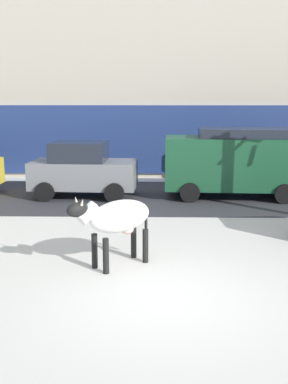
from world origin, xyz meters
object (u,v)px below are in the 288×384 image
object	(u,v)px
cow_holstein	(117,217)
car_darkgreen_van	(235,161)
car_grey_hatchback	(83,170)
pedestrian_by_cars	(230,159)
pedestrian_far_left	(187,159)

from	to	relation	value
cow_holstein	car_darkgreen_van	size ratio (longest dim) A/B	0.36
car_grey_hatchback	pedestrian_by_cars	xyz separation A→B (m)	(5.43, 3.07, -0.05)
cow_holstein	car_darkgreen_van	bearing A→B (deg)	62.70
car_darkgreen_van	pedestrian_by_cars	bearing A→B (deg)	84.09
pedestrian_by_cars	car_grey_hatchback	bearing A→B (deg)	-150.49
cow_holstein	pedestrian_far_left	bearing A→B (deg)	78.06
car_grey_hatchback	pedestrian_far_left	world-z (taller)	car_grey_hatchback
pedestrian_by_cars	pedestrian_far_left	size ratio (longest dim) A/B	1.00
car_grey_hatchback	pedestrian_by_cars	distance (m)	6.24
cow_holstein	pedestrian_by_cars	distance (m)	10.37
pedestrian_by_cars	pedestrian_far_left	distance (m)	1.71
car_darkgreen_van	pedestrian_by_cars	distance (m)	3.04
pedestrian_by_cars	pedestrian_far_left	bearing A→B (deg)	180.00
cow_holstein	pedestrian_by_cars	world-z (taller)	pedestrian_by_cars
car_grey_hatchback	pedestrian_by_cars	world-z (taller)	car_grey_hatchback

